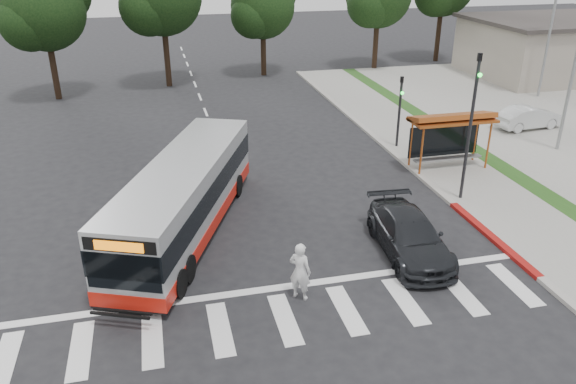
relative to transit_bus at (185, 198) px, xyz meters
name	(u,v)px	position (x,y,z in m)	size (l,w,h in m)	color
ground	(255,241)	(2.47, -1.41, -1.47)	(140.00, 140.00, 0.00)	black
sidewalk_east	(423,148)	(13.47, 6.59, -1.41)	(4.00, 40.00, 0.12)	gray
curb_east	(390,150)	(11.47, 6.59, -1.39)	(0.30, 40.00, 0.15)	#9E9991
curb_east_red	(492,237)	(11.47, -3.41, -1.39)	(0.32, 6.00, 0.15)	maroon
commercial_building	(560,49)	(32.47, 20.59, 0.73)	(14.00, 10.00, 4.40)	#A09586
building_roof_cap	(566,20)	(32.47, 20.59, 3.08)	(14.60, 10.60, 0.30)	#383330
crosswalk_ladder	(285,319)	(2.47, -6.41, -1.46)	(18.00, 2.60, 0.01)	silver
bus_shelter	(451,124)	(13.27, 3.70, 0.88)	(4.20, 1.60, 2.86)	#A24B1B
traffic_signal_ne_tall	(472,116)	(12.07, 0.08, 2.41)	(0.18, 0.37, 6.50)	black
traffic_signal_ne_short	(400,105)	(12.07, 7.08, 1.01)	(0.18, 0.37, 4.00)	black
lot_light_mid	(553,13)	(26.47, 14.59, 4.44)	(1.90, 0.35, 9.01)	gray
tree_north_b	(263,5)	(8.55, 26.65, 4.19)	(5.72, 5.33, 8.43)	black
tree_north_c	(45,8)	(-7.45, 22.66, 4.82)	(6.16, 5.74, 9.30)	black
transit_bus	(185,198)	(0.00, 0.00, 0.00)	(2.46, 11.36, 2.93)	#ADB0B2
pedestrian	(300,271)	(3.21, -5.41, -0.46)	(0.73, 0.48, 2.01)	silver
dark_sedan	(409,235)	(7.83, -3.63, -0.72)	(2.10, 5.17, 1.50)	black
parked_car_1	(529,117)	(21.10, 8.21, -0.69)	(1.44, 4.13, 1.36)	silver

